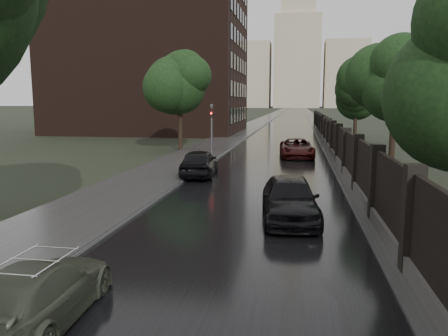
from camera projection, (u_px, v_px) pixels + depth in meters
road at (294, 111)px, 191.76m from camera, size 8.00×420.00×0.02m
sidewalk_left at (281, 111)px, 192.75m from camera, size 4.00×420.00×0.16m
verge_right at (307, 111)px, 190.85m from camera, size 3.00×420.00×0.08m
fence_right at (331, 139)px, 36.88m from camera, size 0.45×75.72×2.70m
tree_left_far at (180, 89)px, 36.37m from camera, size 4.25×4.25×7.39m
tree_right_b at (395, 88)px, 26.04m from camera, size 4.08×4.08×7.01m
tree_right_c at (357, 94)px, 43.59m from camera, size 4.08×4.08×7.01m
traffic_light at (212, 127)px, 31.30m from camera, size 0.16×0.32×4.00m
brick_building at (151, 58)px, 58.75m from camera, size 24.00×18.00×20.00m
stalinist_tower at (297, 50)px, 293.19m from camera, size 92.00×30.00×159.00m
volga_sedan at (37, 293)px, 8.19m from camera, size 2.01×4.32×1.22m
hatchback_left at (199, 163)px, 24.50m from camera, size 2.21×4.68×1.55m
car_right_near at (290, 199)px, 15.32m from camera, size 2.34×4.87×1.60m
car_right_far at (297, 148)px, 32.63m from camera, size 2.77×5.34×1.44m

